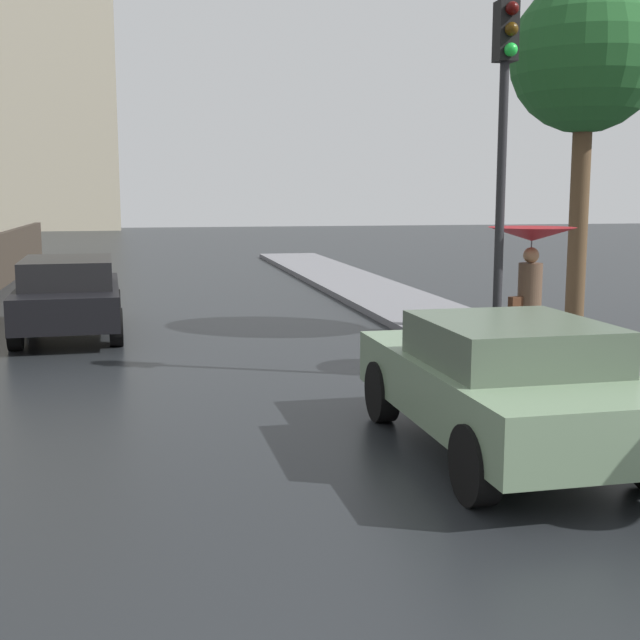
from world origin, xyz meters
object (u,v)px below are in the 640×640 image
Objects in this scene: traffic_light at (504,122)px; street_tree_near at (586,60)px; car_black_near_kerb at (69,294)px; car_green_mid_road at (503,381)px; pedestrian_with_umbrella_near at (531,253)px.

street_tree_near reaches higher than traffic_light.
car_black_near_kerb is 9.33m from car_green_mid_road.
traffic_light is 4.27m from street_tree_near.
traffic_light is 0.79× the size of street_tree_near.
street_tree_near reaches higher than car_black_near_kerb.
traffic_light is at bearing 9.90° from pedestrian_with_umbrella_near.
pedestrian_with_umbrella_near is at bearing 26.52° from traffic_light.
car_black_near_kerb reaches higher than car_green_mid_road.
traffic_light is at bearing 66.61° from car_green_mid_road.
pedestrian_with_umbrella_near is 1.86m from traffic_light.
street_tree_near is at bearing 164.28° from car_black_near_kerb.
car_green_mid_road is at bearing 118.30° from car_black_near_kerb.
car_black_near_kerb is 9.83m from street_tree_near.
car_black_near_kerb is 0.71× the size of street_tree_near.
pedestrian_with_umbrella_near is 4.59m from street_tree_near.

